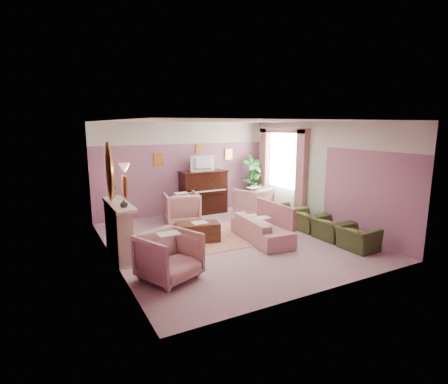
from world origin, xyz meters
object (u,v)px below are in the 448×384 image
sofa (261,224)px  floral_armchair_right (254,200)px  olive_chair_d (287,211)px  television (204,162)px  piano (203,193)px  olive_chair_a (358,235)px  floral_armchair_left (182,206)px  side_table (255,197)px  olive_chair_c (307,218)px  olive_chair_b (330,225)px  floral_armchair_front (169,254)px  coffee_table (198,232)px

sofa → floral_armchair_right: 2.36m
sofa → olive_chair_d: bearing=31.2°
sofa → television: bearing=92.5°
piano → olive_chair_a: 4.86m
piano → olive_chair_d: piano is taller
floral_armchair_right → olive_chair_a: (0.37, -3.62, -0.13)m
floral_armchair_left → side_table: size_ratio=1.36×
olive_chair_c → olive_chair_d: 0.82m
olive_chair_b → olive_chair_c: size_ratio=1.00×
sofa → olive_chair_a: size_ratio=2.43×
television → olive_chair_d: (1.63, -2.06, -1.26)m
piano → floral_armchair_front: bearing=-122.1°
coffee_table → side_table: (3.14, 2.35, 0.12)m
piano → olive_chair_d: (1.63, -2.11, -0.31)m
floral_armchair_front → olive_chair_d: size_ratio=1.20×
olive_chair_b → side_table: 3.71m
television → olive_chair_c: television is taller
floral_armchair_left → olive_chair_b: floral_armchair_left is taller
piano → floral_armchair_left: piano is taller
television → olive_chair_a: television is taller
floral_armchair_left → olive_chair_c: bearing=-40.6°
television → floral_armchair_left: (-0.99, -0.64, -1.12)m
television → olive_chair_b: size_ratio=1.01×
side_table → sofa: bearing=-120.7°
piano → sofa: size_ratio=0.73×
coffee_table → piano: bearing=62.4°
coffee_table → olive_chair_a: (2.88, -2.17, 0.12)m
floral_armchair_right → side_table: 1.11m
television → floral_armchair_right: (1.25, -0.89, -1.12)m
piano → sofa: (0.13, -3.01, -0.26)m
floral_armchair_right → olive_chair_d: (0.37, -1.16, -0.13)m
television → coffee_table: size_ratio=0.80×
olive_chair_c → side_table: 2.90m
sofa → floral_armchair_front: (-2.66, -1.03, 0.09)m
sofa → piano: bearing=92.4°
television → sofa: television is taller
floral_armchair_front → olive_chair_d: (4.16, 1.94, -0.13)m
olive_chair_a → olive_chair_b: (0.00, 0.82, 0.00)m
floral_armchair_left → olive_chair_a: floral_armchair_left is taller
olive_chair_b → piano: bearing=113.5°
coffee_table → olive_chair_a: size_ratio=1.26×
floral_armchair_right → olive_chair_b: bearing=-82.4°
floral_armchair_front → side_table: 5.97m
olive_chair_a → olive_chair_d: size_ratio=1.00×
piano → olive_chair_b: (1.63, -3.75, -0.31)m
piano → coffee_table: 2.73m
piano → television: 0.95m
sofa → olive_chair_a: (1.50, -1.55, -0.05)m
television → coffee_table: 2.99m
olive_chair_a → olive_chair_c: 1.64m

